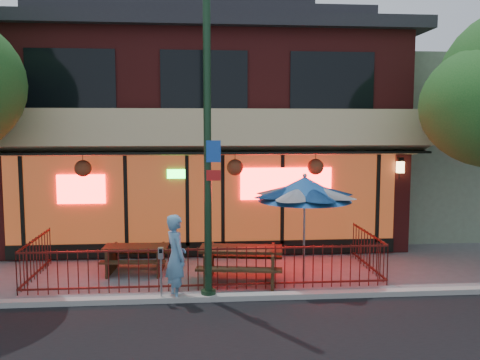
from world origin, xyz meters
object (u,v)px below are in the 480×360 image
object	(u,v)px
street_light	(208,153)
picnic_table_left	(136,255)
picnic_table_right	(241,259)
pedestrian	(176,257)
parking_meter_near	(161,265)
patio_umbrella	(305,189)

from	to	relation	value
street_light	picnic_table_left	bearing A→B (deg)	129.22
picnic_table_right	pedestrian	bearing A→B (deg)	-143.72
picnic_table_right	parking_meter_near	bearing A→B (deg)	-145.83
picnic_table_left	pedestrian	bearing A→B (deg)	-62.79
patio_umbrella	parking_meter_near	size ratio (longest dim) A/B	2.20
pedestrian	parking_meter_near	world-z (taller)	pedestrian
street_light	picnic_table_left	world-z (taller)	street_light
pedestrian	parking_meter_near	bearing A→B (deg)	90.41
street_light	pedestrian	size ratio (longest dim) A/B	3.78
pedestrian	picnic_table_right	bearing A→B (deg)	-75.95
picnic_table_left	patio_umbrella	size ratio (longest dim) A/B	0.65
pedestrian	parking_meter_near	xyz separation A→B (m)	(-0.31, -0.13, -0.13)
patio_umbrella	pedestrian	bearing A→B (deg)	-156.89
street_light	picnic_table_right	bearing A→B (deg)	55.13
picnic_table_right	picnic_table_left	bearing A→B (deg)	157.91
street_light	patio_umbrella	xyz separation A→B (m)	(2.37, 1.36, -0.94)
picnic_table_left	parking_meter_near	distance (m)	2.43
picnic_table_right	parking_meter_near	world-z (taller)	parking_meter_near
street_light	parking_meter_near	bearing A→B (deg)	-175.59
pedestrian	parking_meter_near	distance (m)	0.36
picnic_table_left	picnic_table_right	world-z (taller)	picnic_table_right
picnic_table_left	patio_umbrella	bearing A→B (deg)	-11.37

